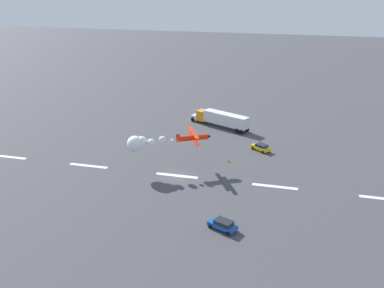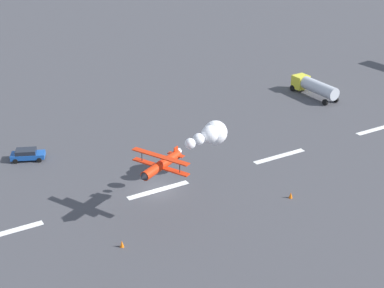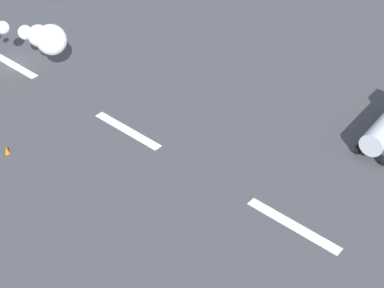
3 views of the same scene
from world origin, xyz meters
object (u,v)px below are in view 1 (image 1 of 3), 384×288
object	(u,v)px
semi_truck_orange	(221,119)
followme_car_yellow	(261,147)
traffic_cone_far	(132,149)
traffic_cone_near	(228,160)
airport_staff_sedan	(223,224)
stunt_biplane_red	(149,142)

from	to	relation	value
semi_truck_orange	followme_car_yellow	world-z (taller)	semi_truck_orange
followme_car_yellow	traffic_cone_far	size ratio (longest dim) A/B	5.82
followme_car_yellow	traffic_cone_near	world-z (taller)	followme_car_yellow
traffic_cone_far	airport_staff_sedan	bearing A→B (deg)	134.18
stunt_biplane_red	traffic_cone_near	xyz separation A→B (m)	(-13.96, -7.44, -5.49)
semi_truck_orange	airport_staff_sedan	bearing A→B (deg)	100.68
followme_car_yellow	traffic_cone_far	world-z (taller)	followme_car_yellow
followme_car_yellow	traffic_cone_near	xyz separation A→B (m)	(5.74, 7.61, -0.44)
stunt_biplane_red	traffic_cone_far	size ratio (longest dim) A/B	19.70
traffic_cone_near	semi_truck_orange	bearing A→B (deg)	-75.56
traffic_cone_near	traffic_cone_far	xyz separation A→B (m)	(20.99, -0.83, 0.00)
semi_truck_orange	traffic_cone_far	bearing A→B (deg)	51.68
followme_car_yellow	traffic_cone_far	xyz separation A→B (m)	(26.73, 6.78, -0.44)
traffic_cone_near	followme_car_yellow	bearing A→B (deg)	-127.00
stunt_biplane_red	semi_truck_orange	bearing A→B (deg)	-107.09
stunt_biplane_red	traffic_cone_near	size ratio (longest dim) A/B	19.70
semi_truck_orange	airport_staff_sedan	xyz separation A→B (m)	(-8.42, 44.62, -1.33)
traffic_cone_far	followme_car_yellow	bearing A→B (deg)	-165.76
airport_staff_sedan	semi_truck_orange	bearing A→B (deg)	-79.32
airport_staff_sedan	followme_car_yellow	bearing A→B (deg)	-94.78
stunt_biplane_red	traffic_cone_near	bearing A→B (deg)	-151.94
stunt_biplane_red	followme_car_yellow	world-z (taller)	stunt_biplane_red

